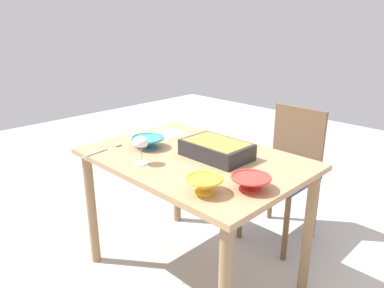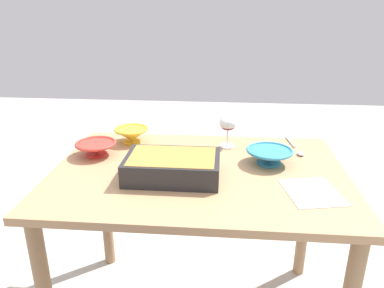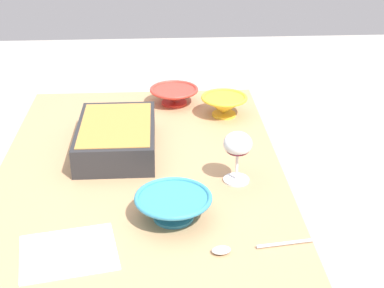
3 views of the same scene
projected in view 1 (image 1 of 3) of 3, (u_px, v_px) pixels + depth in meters
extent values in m
plane|color=#B2ADA3|center=(194.00, 273.00, 2.21)|extent=(8.00, 8.00, 0.00)
cube|color=tan|center=(194.00, 159.00, 1.97)|extent=(1.17, 0.82, 0.03)
cylinder|color=#93704E|center=(308.00, 232.00, 1.97)|extent=(0.06, 0.06, 0.73)
cylinder|color=#93704E|center=(177.00, 176.00, 2.68)|extent=(0.06, 0.06, 0.73)
cylinder|color=#93704E|center=(92.00, 210.00, 2.21)|extent=(0.06, 0.06, 0.73)
cube|color=#334772|center=(280.00, 177.00, 2.43)|extent=(0.39, 0.41, 0.02)
cube|color=brown|center=(298.00, 139.00, 2.49)|extent=(0.37, 0.02, 0.44)
cylinder|color=brown|center=(240.00, 209.00, 2.50)|extent=(0.04, 0.04, 0.45)
cylinder|color=brown|center=(286.00, 229.00, 2.26)|extent=(0.04, 0.04, 0.45)
cylinder|color=brown|center=(271.00, 192.00, 2.75)|extent=(0.04, 0.04, 0.45)
cylinder|color=brown|center=(315.00, 208.00, 2.52)|extent=(0.04, 0.04, 0.45)
cylinder|color=white|center=(141.00, 163.00, 1.86)|extent=(0.07, 0.07, 0.01)
cylinder|color=white|center=(141.00, 156.00, 1.85)|extent=(0.01, 0.01, 0.08)
ellipsoid|color=white|center=(140.00, 142.00, 1.82)|extent=(0.08, 0.08, 0.07)
ellipsoid|color=#4C0A19|center=(141.00, 145.00, 1.83)|extent=(0.07, 0.07, 0.04)
cube|color=#262628|center=(216.00, 150.00, 1.94)|extent=(0.36, 0.23, 0.09)
cube|color=#B27A38|center=(217.00, 143.00, 1.92)|extent=(0.32, 0.21, 0.02)
cylinder|color=teal|center=(148.00, 147.00, 2.09)|extent=(0.10, 0.10, 0.01)
cone|color=teal|center=(148.00, 142.00, 2.09)|extent=(0.18, 0.18, 0.05)
torus|color=teal|center=(148.00, 138.00, 2.08)|extent=(0.19, 0.19, 0.01)
cylinder|color=red|center=(250.00, 188.00, 1.58)|extent=(0.09, 0.09, 0.01)
cone|color=red|center=(251.00, 182.00, 1.57)|extent=(0.17, 0.17, 0.05)
torus|color=red|center=(251.00, 177.00, 1.56)|extent=(0.18, 0.18, 0.01)
cylinder|color=yellow|center=(204.00, 192.00, 1.54)|extent=(0.08, 0.08, 0.01)
cone|color=yellow|center=(204.00, 185.00, 1.53)|extent=(0.15, 0.15, 0.06)
torus|color=yellow|center=(204.00, 179.00, 1.52)|extent=(0.16, 0.16, 0.01)
cylinder|color=silver|center=(95.00, 153.00, 2.00)|extent=(0.03, 0.17, 0.01)
ellipsoid|color=silver|center=(118.00, 145.00, 2.12)|extent=(0.04, 0.05, 0.01)
cube|color=white|center=(165.00, 134.00, 2.34)|extent=(0.22, 0.25, 0.00)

